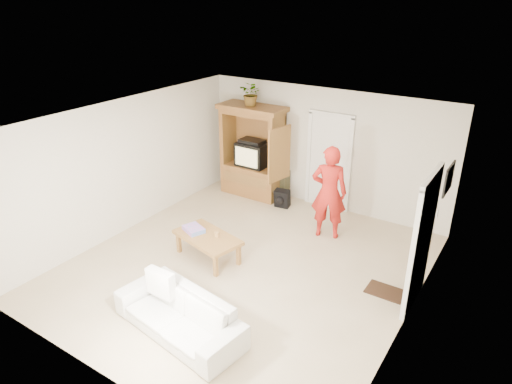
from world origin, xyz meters
TOP-DOWN VIEW (x-y plane):
  - floor at (0.00, 0.00)m, footprint 6.00×6.00m
  - ceiling at (0.00, 0.00)m, footprint 6.00×6.00m
  - wall_back at (0.00, 3.00)m, footprint 5.50×0.00m
  - wall_front at (0.00, -3.00)m, footprint 5.50×0.00m
  - wall_left at (-2.75, 0.00)m, footprint 0.00×6.00m
  - wall_right at (2.75, 0.00)m, footprint 0.00×6.00m
  - armoire at (-1.58, 2.66)m, footprint 1.82×1.14m
  - door_back at (0.15, 2.97)m, footprint 0.85×0.05m
  - doorway_right at (2.73, 0.60)m, footprint 0.05×0.90m
  - framed_picture at (2.73, 1.90)m, footprint 0.03×0.60m
  - doormat at (2.30, 0.60)m, footprint 0.60×0.40m
  - plant at (-1.60, 2.63)m, footprint 0.47×0.41m
  - man at (0.72, 1.77)m, footprint 0.77×0.62m
  - sofa at (0.16, -1.87)m, footprint 2.09×1.06m
  - coffee_table at (-0.70, -0.14)m, footprint 1.34×0.93m
  - towel at (-1.01, -0.14)m, footprint 0.46×0.40m
  - candle at (-0.53, -0.09)m, footprint 0.08×0.08m
  - backpack_black at (-0.64, 2.39)m, footprint 0.35×0.23m
  - backpack_olive at (-0.94, 2.84)m, footprint 0.35×0.26m

SIDE VIEW (x-z plane):
  - floor at x=0.00m, z-range 0.00..0.00m
  - doormat at x=2.30m, z-range 0.00..0.02m
  - backpack_black at x=-0.64m, z-range 0.00..0.40m
  - sofa at x=0.16m, z-range 0.00..0.58m
  - backpack_olive at x=-0.94m, z-range 0.00..0.66m
  - coffee_table at x=-0.70m, z-range 0.17..0.62m
  - towel at x=-1.01m, z-range 0.46..0.54m
  - candle at x=-0.53m, z-range 0.46..0.56m
  - armoire at x=-1.58m, z-range -0.14..1.96m
  - man at x=0.72m, z-range 0.00..1.84m
  - door_back at x=0.15m, z-range 0.00..2.04m
  - doorway_right at x=2.73m, z-range 0.00..2.04m
  - wall_back at x=0.00m, z-range -1.45..4.05m
  - wall_front at x=0.00m, z-range -1.45..4.05m
  - wall_left at x=-2.75m, z-range -1.70..4.30m
  - wall_right at x=2.75m, z-range -1.70..4.30m
  - framed_picture at x=2.73m, z-range 1.36..1.84m
  - plant at x=-1.60m, z-range 2.10..2.62m
  - ceiling at x=0.00m, z-range 2.60..2.60m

